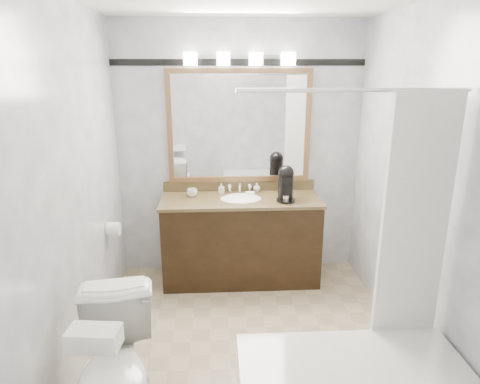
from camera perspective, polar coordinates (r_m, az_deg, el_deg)
name	(u,v)px	position (r m, az deg, el deg)	size (l,w,h in m)	color
room	(249,188)	(3.01, 1.26, 0.57)	(2.42, 2.62, 2.52)	tan
vanity	(241,238)	(4.24, 0.11, -6.11)	(1.53, 0.58, 0.97)	black
mirror	(239,127)	(4.21, -0.10, 8.71)	(1.40, 0.04, 1.10)	#916641
vanity_light_bar	(240,59)	(4.12, -0.06, 17.37)	(1.02, 0.14, 0.12)	silver
accent_stripe	(239,62)	(4.18, -0.11, 16.90)	(2.40, 0.01, 0.06)	black
tp_roll	(113,229)	(3.92, -16.52, -4.75)	(0.12, 0.12, 0.11)	white
toilet	(116,374)	(2.73, -16.19, -22.26)	(0.45, 0.79, 0.80)	white
tissue_box	(94,338)	(2.23, -18.87, -17.95)	(0.24, 0.13, 0.10)	white
coffee_maker	(286,182)	(4.03, 6.13, 1.29)	(0.17, 0.22, 0.33)	black
cup_left	(192,193)	(4.17, -6.41, -0.08)	(0.10, 0.10, 0.08)	white
soap_bottle_a	(221,189)	(4.23, -2.50, 0.46)	(0.05, 0.05, 0.11)	white
soap_bottle_b	(257,187)	(4.31, 2.27, 0.64)	(0.07, 0.07, 0.09)	white
soap_bar	(250,193)	(4.21, 1.35, -0.17)	(0.09, 0.05, 0.03)	beige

